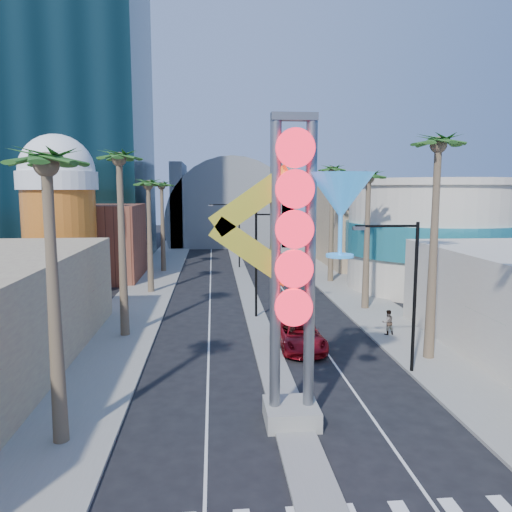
# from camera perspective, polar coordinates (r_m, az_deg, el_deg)

# --- Properties ---
(ground) EXTENTS (240.00, 240.00, 0.00)m
(ground) POSITION_cam_1_polar(r_m,az_deg,el_deg) (19.32, 5.54, -22.34)
(ground) COLOR black
(ground) RESTS_ON ground
(sidewalk_west) EXTENTS (5.00, 100.00, 0.15)m
(sidewalk_west) POSITION_cam_1_polar(r_m,az_deg,el_deg) (52.71, -11.78, -2.98)
(sidewalk_west) COLOR gray
(sidewalk_west) RESTS_ON ground
(sidewalk_east) EXTENTS (5.00, 100.00, 0.15)m
(sidewalk_east) POSITION_cam_1_polar(r_m,az_deg,el_deg) (53.83, 8.76, -2.68)
(sidewalk_east) COLOR gray
(sidewalk_east) RESTS_ON ground
(median) EXTENTS (1.60, 84.00, 0.15)m
(median) POSITION_cam_1_polar(r_m,az_deg,el_deg) (55.36, -1.59, -2.31)
(median) COLOR gray
(median) RESTS_ON ground
(hotel_tower) EXTENTS (20.00, 20.00, 50.00)m
(hotel_tower) POSITION_cam_1_polar(r_m,az_deg,el_deg) (72.63, -21.09, 19.36)
(hotel_tower) COLOR black
(hotel_tower) RESTS_ON ground
(brick_filler_west) EXTENTS (10.00, 10.00, 8.00)m
(brick_filler_west) POSITION_cam_1_polar(r_m,az_deg,el_deg) (56.22, -18.12, 1.51)
(brick_filler_west) COLOR brown
(brick_filler_west) RESTS_ON ground
(filler_east) EXTENTS (10.00, 20.00, 10.00)m
(filler_east) POSITION_cam_1_polar(r_m,az_deg,el_deg) (67.38, 11.62, 3.54)
(filler_east) COLOR tan
(filler_east) RESTS_ON ground
(beer_mug) EXTENTS (7.00, 7.00, 14.50)m
(beer_mug) POSITION_cam_1_polar(r_m,az_deg,el_deg) (48.50, -21.60, 4.99)
(beer_mug) COLOR #BD6019
(beer_mug) RESTS_ON ground
(turquoise_building) EXTENTS (16.60, 16.60, 10.60)m
(turquoise_building) POSITION_cam_1_polar(r_m,az_deg,el_deg) (51.22, 19.50, 2.28)
(turquoise_building) COLOR beige
(turquoise_building) RESTS_ON ground
(canopy) EXTENTS (22.00, 16.00, 22.00)m
(canopy) POSITION_cam_1_polar(r_m,az_deg,el_deg) (88.66, -2.89, 4.19)
(canopy) COLOR slate
(canopy) RESTS_ON ground
(neon_sign) EXTENTS (6.53, 2.60, 12.55)m
(neon_sign) POSITION_cam_1_polar(r_m,az_deg,el_deg) (19.94, 6.58, 0.87)
(neon_sign) COLOR gray
(neon_sign) RESTS_ON ground
(streetlight_0) EXTENTS (3.79, 0.25, 8.00)m
(streetlight_0) POSITION_cam_1_polar(r_m,az_deg,el_deg) (36.94, 0.86, 0.23)
(streetlight_0) COLOR black
(streetlight_0) RESTS_ON ground
(streetlight_1) EXTENTS (3.79, 0.25, 8.00)m
(streetlight_1) POSITION_cam_1_polar(r_m,az_deg,el_deg) (60.68, -2.45, 3.14)
(streetlight_1) COLOR black
(streetlight_1) RESTS_ON ground
(streetlight_2) EXTENTS (3.45, 0.25, 8.00)m
(streetlight_2) POSITION_cam_1_polar(r_m,az_deg,el_deg) (26.79, 16.81, -3.03)
(streetlight_2) COLOR black
(streetlight_2) RESTS_ON ground
(palm_0) EXTENTS (2.40, 2.40, 11.70)m
(palm_0) POSITION_cam_1_polar(r_m,az_deg,el_deg) (19.35, -22.76, 7.91)
(palm_0) COLOR brown
(palm_0) RESTS_ON ground
(palm_1) EXTENTS (2.40, 2.40, 12.70)m
(palm_1) POSITION_cam_1_polar(r_m,az_deg,el_deg) (32.99, -15.35, 9.43)
(palm_1) COLOR brown
(palm_1) RESTS_ON ground
(palm_2) EXTENTS (2.40, 2.40, 11.20)m
(palm_2) POSITION_cam_1_polar(r_m,az_deg,el_deg) (46.81, -12.20, 7.28)
(palm_2) COLOR brown
(palm_2) RESTS_ON ground
(palm_3) EXTENTS (2.40, 2.40, 11.20)m
(palm_3) POSITION_cam_1_polar(r_m,az_deg,el_deg) (58.73, -10.73, 7.36)
(palm_3) COLOR brown
(palm_3) RESTS_ON ground
(palm_5) EXTENTS (2.40, 2.40, 13.20)m
(palm_5) POSITION_cam_1_polar(r_m,az_deg,el_deg) (29.14, 20.06, 10.39)
(palm_5) COLOR brown
(palm_5) RESTS_ON ground
(palm_6) EXTENTS (2.40, 2.40, 11.70)m
(palm_6) POSITION_cam_1_polar(r_m,az_deg,el_deg) (40.31, 12.74, 7.87)
(palm_6) COLOR brown
(palm_6) RESTS_ON ground
(palm_7) EXTENTS (2.40, 2.40, 12.70)m
(palm_7) POSITION_cam_1_polar(r_m,az_deg,el_deg) (51.90, 8.72, 8.86)
(palm_7) COLOR brown
(palm_7) RESTS_ON ground
(red_pickup) EXTENTS (2.64, 5.66, 1.57)m
(red_pickup) POSITION_cam_1_polar(r_m,az_deg,el_deg) (30.82, 5.07, -9.09)
(red_pickup) COLOR maroon
(red_pickup) RESTS_ON ground
(pedestrian_b) EXTENTS (0.88, 0.74, 1.64)m
(pedestrian_b) POSITION_cam_1_polar(r_m,az_deg,el_deg) (34.15, 14.83, -7.33)
(pedestrian_b) COLOR gray
(pedestrian_b) RESTS_ON sidewalk_east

